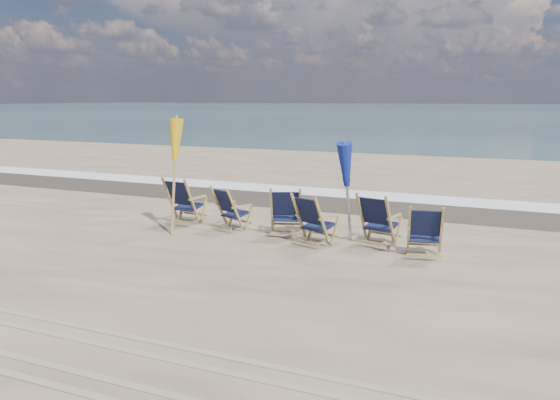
% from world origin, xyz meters
% --- Properties ---
extents(ocean, '(400.00, 400.00, 0.00)m').
position_xyz_m(ocean, '(0.00, 128.00, 0.00)').
color(ocean, '#3E6267').
rests_on(ocean, ground).
extents(surf_foam, '(200.00, 1.40, 0.01)m').
position_xyz_m(surf_foam, '(0.00, 8.30, 0.00)').
color(surf_foam, silver).
rests_on(surf_foam, ground).
extents(wet_sand_strip, '(200.00, 2.60, 0.00)m').
position_xyz_m(wet_sand_strip, '(0.00, 6.80, 0.00)').
color(wet_sand_strip, '#42362A').
rests_on(wet_sand_strip, ground).
extents(tire_tracks, '(80.00, 1.30, 0.01)m').
position_xyz_m(tire_tracks, '(0.00, -2.80, 0.01)').
color(tire_tracks, gray).
rests_on(tire_tracks, ground).
extents(beach_chair_0, '(0.76, 0.84, 1.08)m').
position_xyz_m(beach_chair_0, '(-2.42, 2.94, 0.54)').
color(beach_chair_0, black).
rests_on(beach_chair_0, ground).
extents(beach_chair_1, '(0.84, 0.88, 0.97)m').
position_xyz_m(beach_chair_1, '(-1.28, 2.79, 0.48)').
color(beach_chair_1, black).
rests_on(beach_chair_1, ground).
extents(beach_chair_2, '(0.87, 0.92, 1.03)m').
position_xyz_m(beach_chair_2, '(0.09, 3.04, 0.52)').
color(beach_chair_2, black).
rests_on(beach_chair_2, ground).
extents(beach_chair_3, '(0.86, 0.91, 1.02)m').
position_xyz_m(beach_chair_3, '(0.78, 2.35, 0.51)').
color(beach_chair_3, black).
rests_on(beach_chair_3, ground).
extents(beach_chair_4, '(0.82, 0.88, 1.05)m').
position_xyz_m(beach_chair_4, '(1.95, 2.81, 0.52)').
color(beach_chair_4, black).
rests_on(beach_chair_4, ground).
extents(beach_chair_5, '(0.74, 0.81, 0.97)m').
position_xyz_m(beach_chair_5, '(2.92, 2.48, 0.49)').
color(beach_chair_5, black).
rests_on(beach_chair_5, ground).
extents(umbrella_yellow, '(0.30, 0.30, 2.37)m').
position_xyz_m(umbrella_yellow, '(-2.42, 2.30, 1.83)').
color(umbrella_yellow, '#A38649').
rests_on(umbrella_yellow, ground).
extents(umbrella_blue, '(0.30, 0.30, 2.00)m').
position_xyz_m(umbrella_blue, '(1.10, 2.96, 1.48)').
color(umbrella_blue, '#A5A5AD').
rests_on(umbrella_blue, ground).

